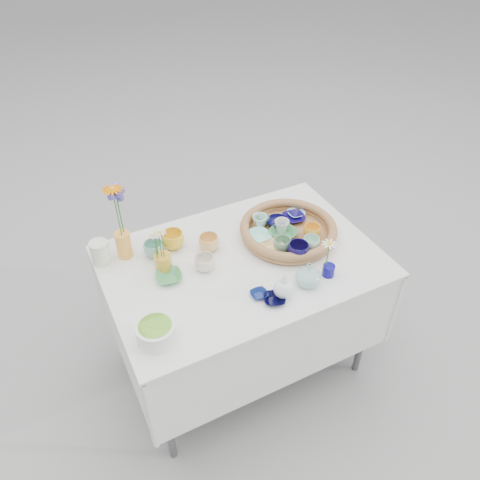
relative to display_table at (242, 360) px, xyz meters
name	(u,v)px	position (x,y,z in m)	size (l,w,h in m)	color
ground	(242,360)	(0.00, 0.00, 0.00)	(80.00, 80.00, 0.00)	gray
display_table	(242,360)	(0.00, 0.00, 0.00)	(1.26, 0.86, 0.77)	white
wicker_tray	(288,231)	(0.28, 0.05, 0.80)	(0.47, 0.47, 0.08)	olive
tray_ceramic_0	(277,222)	(0.27, 0.14, 0.80)	(0.11, 0.11, 0.03)	#0D0A44
tray_ceramic_1	(294,218)	(0.36, 0.13, 0.80)	(0.11, 0.11, 0.03)	#11094A
tray_ceramic_2	(312,232)	(0.37, -0.02, 0.82)	(0.08, 0.08, 0.07)	gold
tray_ceramic_3	(283,233)	(0.25, 0.05, 0.80)	(0.13, 0.13, 0.03)	#448753
tray_ceramic_4	(282,245)	(0.19, -0.04, 0.82)	(0.08, 0.08, 0.07)	#669F7B
tray_ceramic_5	(258,236)	(0.13, 0.08, 0.80)	(0.12, 0.12, 0.03)	#91E9D9
tray_ceramic_6	(260,222)	(0.18, 0.16, 0.82)	(0.07, 0.07, 0.07)	silver
tray_ceramic_7	(282,226)	(0.26, 0.08, 0.82)	(0.07, 0.07, 0.07)	silver
tray_ceramic_8	(296,213)	(0.40, 0.16, 0.79)	(0.09, 0.09, 0.02)	#99E0FF
tray_ceramic_9	(298,251)	(0.23, -0.12, 0.82)	(0.10, 0.10, 0.08)	#0F093E
tray_ceramic_10	(273,247)	(0.15, -0.02, 0.80)	(0.10, 0.10, 0.03)	#F9BF73
tray_ceramic_11	(311,243)	(0.32, -0.10, 0.82)	(0.08, 0.08, 0.07)	#A9D9C1
tray_ceramic_12	(263,221)	(0.20, 0.17, 0.81)	(0.06, 0.06, 0.06)	#499066
loose_ceramic_0	(173,240)	(-0.25, 0.23, 0.81)	(0.11, 0.11, 0.08)	yellow
loose_ceramic_1	(209,243)	(-0.11, 0.14, 0.80)	(0.10, 0.10, 0.08)	#EAB664
loose_ceramic_2	(169,277)	(-0.35, 0.03, 0.78)	(0.12, 0.12, 0.03)	#499C5A
loose_ceramic_3	(205,263)	(-0.18, 0.02, 0.80)	(0.09, 0.09, 0.07)	beige
loose_ceramic_4	(259,294)	(-0.04, -0.24, 0.77)	(0.07, 0.07, 0.02)	navy
loose_ceramic_5	(154,249)	(-0.35, 0.22, 0.80)	(0.09, 0.09, 0.07)	#73B39C
loose_ceramic_6	(274,299)	(0.00, -0.30, 0.78)	(0.09, 0.09, 0.02)	black
fluted_bowl	(156,332)	(-0.51, -0.26, 0.81)	(0.16, 0.16, 0.08)	white
bud_vase_paleblue	(284,285)	(0.05, -0.29, 0.83)	(0.09, 0.09, 0.14)	white
bud_vase_seafoam	(308,274)	(0.18, -0.27, 0.82)	(0.11, 0.11, 0.12)	#8CC4B8
bud_vase_cobalt	(329,270)	(0.30, -0.26, 0.79)	(0.06, 0.06, 0.06)	#0C0770
single_daisy	(328,255)	(0.29, -0.25, 0.88)	(0.08, 0.08, 0.14)	white
tall_vase_yellow	(124,245)	(-0.47, 0.27, 0.83)	(0.07, 0.07, 0.13)	#F6A93B
gerbera	(117,213)	(-0.48, 0.26, 1.02)	(0.10, 0.10, 0.27)	orange
hydrangea	(120,214)	(-0.46, 0.28, 1.00)	(0.08, 0.08, 0.28)	#4D43AA
white_pitcher	(100,252)	(-0.58, 0.28, 0.82)	(0.12, 0.09, 0.11)	white
daisy_cup	(163,262)	(-0.35, 0.10, 0.81)	(0.08, 0.08, 0.08)	gold
daisy_posy	(159,243)	(-0.35, 0.10, 0.92)	(0.08, 0.08, 0.14)	silver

